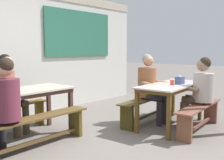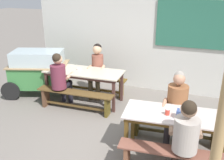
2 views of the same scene
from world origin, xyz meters
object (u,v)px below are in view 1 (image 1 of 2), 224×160
Objects in this scene: dining_table_far at (14,96)px; dining_table_near at (172,89)px; bench_near_back at (147,107)px; bench_near_front at (199,114)px; person_center_facing at (9,89)px; tissue_box at (180,80)px; bench_far_front at (35,128)px; soup_bowl at (4,90)px; condiment_jar at (172,82)px; person_left_back_turned at (4,101)px; person_right_near_table at (150,84)px; person_near_front at (200,88)px.

dining_table_far and dining_table_near have the same top height.
bench_near_front is at bearing -85.01° from bench_near_back.
tissue_box is (2.21, -1.91, 0.09)m from person_center_facing.
bench_far_front is at bearing 157.56° from tissue_box.
dining_table_near is 2.78m from soup_bowl.
bench_far_front is 16.65× the size of condiment_jar.
person_left_back_turned is at bearing -119.56° from person_center_facing.
dining_table_far is 17.37× the size of condiment_jar.
person_right_near_table reaches higher than bench_near_front.
bench_far_front is 1.34× the size of person_center_facing.
person_center_facing reaches higher than bench_near_back.
person_right_near_table reaches higher than condiment_jar.
person_right_near_table is at bearing 95.07° from dining_table_near.
person_center_facing reaches higher than person_right_near_table.
person_center_facing reaches higher than condiment_jar.
bench_near_back is 10.38× the size of tissue_box.
tissue_box reaches higher than dining_table_far.
person_right_near_table is at bearing -21.89° from soup_bowl.
soup_bowl reaches higher than bench_near_back.
person_near_front reaches higher than tissue_box.
dining_table_far is 1.40× the size of person_center_facing.
condiment_jar is at bearing -21.44° from person_left_back_turned.
dining_table_far is at bearing 143.73° from person_near_front.
dining_table_near is at bearing -20.92° from bench_far_front.
bench_near_front is 12.76× the size of soup_bowl.
person_center_facing reaches higher than soup_bowl.
person_near_front is 8.03× the size of tissue_box.
bench_near_front is 1.05m from person_right_near_table.
dining_table_far is 2.64m from dining_table_near.
person_center_facing reaches higher than person_left_back_turned.
person_left_back_turned is at bearing 160.85° from dining_table_near.
person_near_front is at bearing -35.21° from soup_bowl.
bench_near_back is 1.01m from bench_near_front.
bench_far_front is 1.37× the size of person_left_back_turned.
person_right_near_table is at bearing 80.87° from condiment_jar.
person_left_back_turned reaches higher than bench_near_front.
bench_near_front is 1.22× the size of person_left_back_turned.
person_near_front is at bearing -36.27° from dining_table_far.
dining_table_far is 2.78m from tissue_box.
bench_near_back is 0.45m from person_right_near_table.
bench_far_front is 2.67m from bench_near_front.
dining_table_near is 0.20m from tissue_box.
dining_table_far is at bearing 140.95° from bench_near_front.
soup_bowl reaches higher than dining_table_far.
bench_near_back is at bearing 104.12° from person_near_front.
person_near_front is 3.13m from person_left_back_turned.
person_left_back_turned is (-2.82, 1.35, 0.01)m from person_near_front.
person_left_back_turned reaches higher than tissue_box.
bench_far_front is 1.40× the size of person_near_front.
person_near_front is at bearing 25.14° from bench_near_front.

